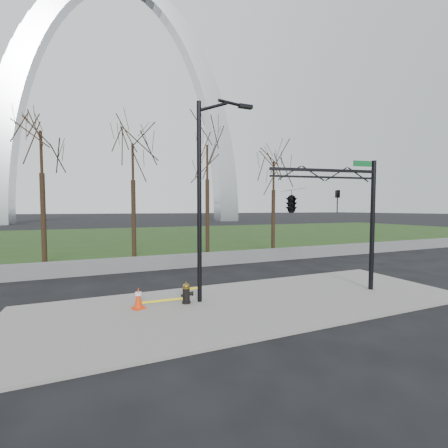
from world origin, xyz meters
name	(u,v)px	position (x,y,z in m)	size (l,w,h in m)	color
ground	(253,304)	(0.00, 0.00, 0.00)	(500.00, 500.00, 0.00)	black
sidewalk	(253,303)	(0.00, 0.00, 0.05)	(18.00, 6.00, 0.10)	slate
grass_strip	(150,237)	(0.00, 30.00, 0.03)	(120.00, 40.00, 0.06)	#1F3914
guardrail	(196,260)	(0.00, 8.00, 0.45)	(60.00, 0.30, 0.90)	#59595B
gateway_arch	(126,105)	(0.00, 75.00, 32.50)	(66.00, 6.00, 65.00)	silver
tree_row	(90,193)	(-6.45, 12.00, 4.89)	(33.10, 4.00, 9.78)	black
fire_hydrant	(187,293)	(-2.53, 0.81, 0.49)	(0.52, 0.34, 0.85)	black
traffic_cone	(138,298)	(-4.35, 0.89, 0.50)	(0.53, 0.53, 0.80)	red
street_light	(205,187)	(-1.75, 0.83, 4.69)	(2.39, 0.24, 8.21)	black
traffic_signal_mast	(308,201)	(2.70, 0.09, 4.15)	(5.03, 2.54, 6.00)	black
caution_tape	(170,298)	(-3.16, 0.85, 0.39)	(2.37, 0.08, 0.43)	yellow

